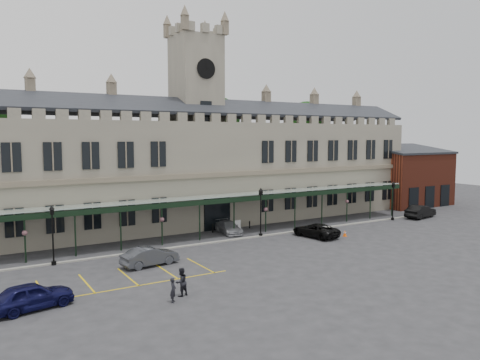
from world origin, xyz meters
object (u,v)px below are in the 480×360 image
clock_tower (196,113)px  lamp_post_right (393,197)px  station_building (197,169)px  person_b (181,282)px  sign_board (238,226)px  car_left_a (32,296)px  person_a (173,290)px  car_left_b (150,256)px  car_taxi (228,227)px  traffic_cone (345,233)px  car_van (316,230)px  lamp_post_left (53,230)px  car_right_b (420,211)px  lamp_post_mid (261,208)px

clock_tower → lamp_post_right: size_ratio=5.16×
station_building → person_b: (-12.30, -22.81, -5.53)m
sign_board → person_b: person_b is taller
lamp_post_right → car_left_a: 43.69m
lamp_post_right → person_a: bearing=-160.0°
car_left_b → car_taxi: (11.68, 7.62, -0.11)m
person_b → sign_board: bearing=-150.3°
traffic_cone → car_van: car_van is taller
clock_tower → person_a: clock_tower is taller
clock_tower → car_left_a: 31.75m
station_building → car_van: (7.00, -13.49, -5.76)m
station_building → clock_tower: size_ratio=2.42×
lamp_post_right → person_b: 36.00m
clock_tower → person_b: clock_tower is taller
lamp_post_left → car_left_b: lamp_post_left is taller
traffic_cone → car_left_b: size_ratio=0.14×
car_right_b → car_van: bearing=85.0°
sign_board → person_a: bearing=-131.7°
person_b → car_left_a: bearing=-35.4°
lamp_post_right → car_van: size_ratio=0.94×
station_building → lamp_post_mid: 11.18m
sign_board → car_left_a: size_ratio=0.25×
car_taxi → car_right_b: 26.12m
lamp_post_left → car_van: size_ratio=0.95×
station_building → lamp_post_right: (21.62, -10.92, -3.62)m
person_b → station_building: bearing=-137.7°
sign_board → car_taxi: 1.55m
car_left_a → car_taxi: bearing=-70.0°
station_building → car_taxi: size_ratio=13.27×
car_taxi → station_building: bearing=98.3°
car_right_b → person_b: person_b is taller
car_right_b → person_a: 40.88m
traffic_cone → car_van: 3.16m
lamp_post_mid → person_b: (-14.51, -12.41, -2.10)m
lamp_post_left → car_right_b: bearing=-1.4°
car_right_b → traffic_cone: bearing=90.6°
lamp_post_mid → station_building: bearing=102.0°
person_b → car_right_b: bearing=176.8°
car_left_a → traffic_cone: bearing=-91.7°
car_left_b → person_b: person_b is taller
lamp_post_mid → person_a: bearing=-139.4°
car_van → car_right_b: 19.00m
lamp_post_mid → car_left_a: lamp_post_mid is taller
lamp_post_left → sign_board: lamp_post_left is taller
car_taxi → lamp_post_mid: bearing=-50.6°
car_right_b → person_a: size_ratio=3.21×
traffic_cone → car_right_b: 16.39m
lamp_post_left → car_taxi: lamp_post_left is taller
station_building → car_right_b: size_ratio=11.87×
lamp_post_mid → car_van: 6.15m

